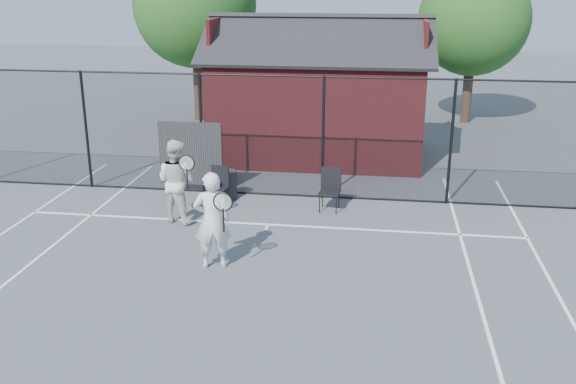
# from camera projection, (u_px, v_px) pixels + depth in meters

# --- Properties ---
(ground) EXTENTS (80.00, 80.00, 0.00)m
(ground) POSITION_uv_depth(u_px,v_px,m) (239.00, 286.00, 11.27)
(ground) COLOR #4B5156
(ground) RESTS_ON ground
(court_lines) EXTENTS (11.02, 18.00, 0.01)m
(court_lines) POSITION_uv_depth(u_px,v_px,m) (221.00, 324.00, 10.03)
(court_lines) COLOR white
(court_lines) RESTS_ON ground
(fence) EXTENTS (22.04, 3.00, 3.00)m
(fence) POSITION_uv_depth(u_px,v_px,m) (269.00, 139.00, 15.55)
(fence) COLOR black
(fence) RESTS_ON ground
(clubhouse) EXTENTS (6.50, 4.36, 4.19)m
(clubhouse) POSITION_uv_depth(u_px,v_px,m) (319.00, 103.00, 19.14)
(clubhouse) COLOR maroon
(clubhouse) RESTS_ON ground
(tree_left) EXTENTS (4.48, 4.48, 6.44)m
(tree_left) POSITION_uv_depth(u_px,v_px,m) (195.00, 6.00, 23.23)
(tree_left) COLOR #342415
(tree_left) RESTS_ON ground
(tree_right) EXTENTS (3.97, 3.97, 5.70)m
(tree_right) POSITION_uv_depth(u_px,v_px,m) (474.00, 20.00, 22.96)
(tree_right) COLOR #342415
(tree_right) RESTS_ON ground
(player_front) EXTENTS (0.87, 0.69, 1.86)m
(player_front) POSITION_uv_depth(u_px,v_px,m) (212.00, 220.00, 11.75)
(player_front) COLOR silver
(player_front) RESTS_ON ground
(player_back) EXTENTS (1.10, 0.97, 1.86)m
(player_back) POSITION_uv_depth(u_px,v_px,m) (176.00, 181.00, 14.02)
(player_back) COLOR silver
(player_back) RESTS_ON ground
(chair_left) EXTENTS (0.49, 0.51, 0.91)m
(chair_left) POSITION_uv_depth(u_px,v_px,m) (218.00, 187.00, 15.17)
(chair_left) COLOR black
(chair_left) RESTS_ON ground
(chair_right) EXTENTS (0.51, 0.53, 0.97)m
(chair_right) POSITION_uv_depth(u_px,v_px,m) (330.00, 191.00, 14.80)
(chair_right) COLOR black
(chair_right) RESTS_ON ground
(waste_bin) EXTENTS (0.52, 0.52, 0.70)m
(waste_bin) POSITION_uv_depth(u_px,v_px,m) (227.00, 185.00, 15.66)
(waste_bin) COLOR black
(waste_bin) RESTS_ON ground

